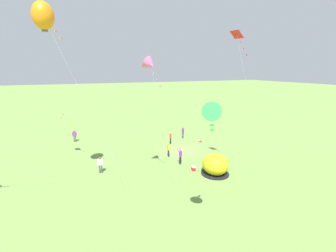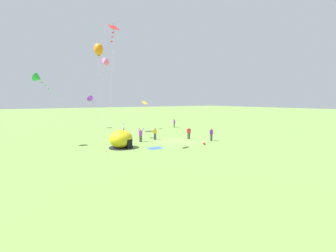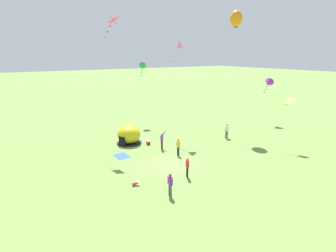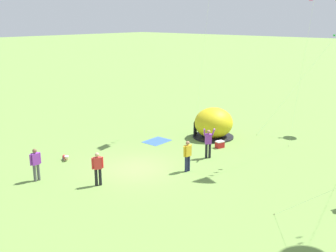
{
  "view_description": "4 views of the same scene",
  "coord_description": "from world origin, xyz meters",
  "px_view_note": "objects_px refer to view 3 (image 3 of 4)",
  "views": [
    {
      "loc": [
        -25.06,
        12.19,
        10.34
      ],
      "look_at": [
        0.86,
        1.4,
        3.19
      ],
      "focal_mm": 24.0,
      "sensor_mm": 36.0,
      "label": 1
    },
    {
      "loc": [
        -17.23,
        -24.86,
        5.55
      ],
      "look_at": [
        -0.27,
        0.91,
        2.01
      ],
      "focal_mm": 24.0,
      "sensor_mm": 36.0,
      "label": 2
    },
    {
      "loc": [
        18.61,
        -11.87,
        9.84
      ],
      "look_at": [
        -1.54,
        1.12,
        3.22
      ],
      "focal_mm": 28.0,
      "sensor_mm": 36.0,
      "label": 3
    },
    {
      "loc": [
        14.05,
        14.72,
        8.05
      ],
      "look_at": [
        0.67,
        2.88,
        3.11
      ],
      "focal_mm": 42.0,
      "sensor_mm": 36.0,
      "label": 4
    }
  ],
  "objects_px": {
    "person_far_back": "(170,183)",
    "kite_red": "(112,24)",
    "cooler_box": "(148,142)",
    "kite_orange": "(236,19)",
    "person_flying_kite": "(162,140)",
    "person_watching_sky": "(178,146)",
    "kite_pink": "(179,46)",
    "kite_purple": "(268,83)",
    "popup_tent": "(129,135)",
    "person_center_field": "(187,166)",
    "person_near_tent": "(227,130)",
    "kite_yellow": "(288,103)",
    "kite_green": "(142,67)",
    "toddler_crawling": "(136,183)"
  },
  "relations": [
    {
      "from": "kite_green",
      "to": "person_watching_sky",
      "type": "bearing_deg",
      "value": -13.45
    },
    {
      "from": "kite_pink",
      "to": "kite_yellow",
      "type": "bearing_deg",
      "value": 36.11
    },
    {
      "from": "cooler_box",
      "to": "kite_orange",
      "type": "bearing_deg",
      "value": 88.43
    },
    {
      "from": "person_center_field",
      "to": "person_near_tent",
      "type": "xyz_separation_m",
      "value": [
        -5.76,
        10.24,
        0.0
      ]
    },
    {
      "from": "popup_tent",
      "to": "kite_yellow",
      "type": "height_order",
      "value": "kite_yellow"
    },
    {
      "from": "popup_tent",
      "to": "toddler_crawling",
      "type": "relative_size",
      "value": 5.07
    },
    {
      "from": "popup_tent",
      "to": "person_center_field",
      "type": "distance_m",
      "value": 10.46
    },
    {
      "from": "popup_tent",
      "to": "cooler_box",
      "type": "height_order",
      "value": "popup_tent"
    },
    {
      "from": "popup_tent",
      "to": "kite_purple",
      "type": "xyz_separation_m",
      "value": [
        2.21,
        21.05,
        4.76
      ]
    },
    {
      "from": "person_watching_sky",
      "to": "kite_yellow",
      "type": "bearing_deg",
      "value": 69.42
    },
    {
      "from": "popup_tent",
      "to": "kite_green",
      "type": "height_order",
      "value": "kite_green"
    },
    {
      "from": "person_far_back",
      "to": "kite_red",
      "type": "bearing_deg",
      "value": 173.84
    },
    {
      "from": "kite_orange",
      "to": "person_flying_kite",
      "type": "bearing_deg",
      "value": -81.69
    },
    {
      "from": "kite_yellow",
      "to": "kite_pink",
      "type": "bearing_deg",
      "value": -143.89
    },
    {
      "from": "toddler_crawling",
      "to": "person_center_field",
      "type": "xyz_separation_m",
      "value": [
        0.98,
        4.23,
        0.79
      ]
    },
    {
      "from": "person_watching_sky",
      "to": "cooler_box",
      "type": "bearing_deg",
      "value": -167.97
    },
    {
      "from": "person_watching_sky",
      "to": "kite_green",
      "type": "xyz_separation_m",
      "value": [
        -13.73,
        3.28,
        7.13
      ]
    },
    {
      "from": "kite_purple",
      "to": "kite_red",
      "type": "bearing_deg",
      "value": -98.1
    },
    {
      "from": "kite_yellow",
      "to": "kite_orange",
      "type": "height_order",
      "value": "kite_orange"
    },
    {
      "from": "kite_pink",
      "to": "kite_orange",
      "type": "xyz_separation_m",
      "value": [
        1.48,
        7.4,
        3.3
      ]
    },
    {
      "from": "cooler_box",
      "to": "toddler_crawling",
      "type": "relative_size",
      "value": 1.11
    },
    {
      "from": "person_center_field",
      "to": "kite_red",
      "type": "height_order",
      "value": "kite_red"
    },
    {
      "from": "person_center_field",
      "to": "kite_purple",
      "type": "height_order",
      "value": "kite_purple"
    },
    {
      "from": "cooler_box",
      "to": "person_center_field",
      "type": "bearing_deg",
      "value": -7.58
    },
    {
      "from": "person_far_back",
      "to": "kite_orange",
      "type": "distance_m",
      "value": 23.27
    },
    {
      "from": "person_flying_kite",
      "to": "kite_purple",
      "type": "bearing_deg",
      "value": 94.3
    },
    {
      "from": "person_watching_sky",
      "to": "kite_pink",
      "type": "relative_size",
      "value": 0.15
    },
    {
      "from": "toddler_crawling",
      "to": "kite_orange",
      "type": "height_order",
      "value": "kite_orange"
    },
    {
      "from": "cooler_box",
      "to": "kite_red",
      "type": "height_order",
      "value": "kite_red"
    },
    {
      "from": "person_near_tent",
      "to": "kite_yellow",
      "type": "bearing_deg",
      "value": 28.76
    },
    {
      "from": "kite_red",
      "to": "kite_orange",
      "type": "height_order",
      "value": "kite_orange"
    },
    {
      "from": "person_flying_kite",
      "to": "kite_yellow",
      "type": "bearing_deg",
      "value": 60.13
    },
    {
      "from": "person_flying_kite",
      "to": "kite_red",
      "type": "bearing_deg",
      "value": -145.39
    },
    {
      "from": "kite_yellow",
      "to": "kite_orange",
      "type": "relative_size",
      "value": 0.4
    },
    {
      "from": "kite_pink",
      "to": "kite_red",
      "type": "relative_size",
      "value": 0.84
    },
    {
      "from": "toddler_crawling",
      "to": "person_near_tent",
      "type": "distance_m",
      "value": 15.27
    },
    {
      "from": "person_far_back",
      "to": "kite_red",
      "type": "xyz_separation_m",
      "value": [
        -13.08,
        1.41,
        11.83
      ]
    },
    {
      "from": "person_flying_kite",
      "to": "person_watching_sky",
      "type": "xyz_separation_m",
      "value": [
        2.45,
        0.4,
        -0.03
      ]
    },
    {
      "from": "person_center_field",
      "to": "kite_pink",
      "type": "distance_m",
      "value": 15.25
    },
    {
      "from": "person_center_field",
      "to": "kite_yellow",
      "type": "height_order",
      "value": "kite_yellow"
    },
    {
      "from": "kite_red",
      "to": "kite_pink",
      "type": "bearing_deg",
      "value": 79.87
    },
    {
      "from": "person_center_field",
      "to": "kite_orange",
      "type": "bearing_deg",
      "value": 122.28
    },
    {
      "from": "person_flying_kite",
      "to": "person_center_field",
      "type": "bearing_deg",
      "value": -14.32
    },
    {
      "from": "person_watching_sky",
      "to": "person_flying_kite",
      "type": "bearing_deg",
      "value": -170.67
    },
    {
      "from": "kite_purple",
      "to": "kite_red",
      "type": "relative_size",
      "value": 0.54
    },
    {
      "from": "kite_red",
      "to": "toddler_crawling",
      "type": "bearing_deg",
      "value": -15.27
    },
    {
      "from": "person_near_tent",
      "to": "kite_green",
      "type": "height_order",
      "value": "kite_green"
    },
    {
      "from": "person_near_tent",
      "to": "kite_orange",
      "type": "distance_m",
      "value": 13.72
    },
    {
      "from": "person_near_tent",
      "to": "kite_yellow",
      "type": "relative_size",
      "value": 0.28
    },
    {
      "from": "person_far_back",
      "to": "kite_pink",
      "type": "bearing_deg",
      "value": 142.72
    }
  ]
}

